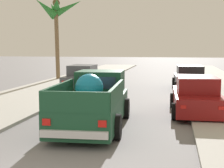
{
  "coord_description": "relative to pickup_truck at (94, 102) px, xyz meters",
  "views": [
    {
      "loc": [
        2.35,
        -4.81,
        2.72
      ],
      "look_at": [
        -0.13,
        8.19,
        1.2
      ],
      "focal_mm": 52.27,
      "sensor_mm": 36.0,
      "label": 1
    }
  ],
  "objects": [
    {
      "name": "sidewalk_left",
      "position": [
        -4.96,
        6.07,
        -0.75
      ],
      "size": [
        4.61,
        60.0,
        0.12
      ],
      "primitive_type": "cube",
      "color": "#B2AFA8",
      "rests_on": "ground"
    },
    {
      "name": "curb_left",
      "position": [
        -4.05,
        6.07,
        -0.76
      ],
      "size": [
        0.16,
        60.0,
        0.1
      ],
      "primitive_type": "cube",
      "color": "silver",
      "rests_on": "ground"
    },
    {
      "name": "curb_right",
      "position": [
        4.73,
        6.07,
        -0.76
      ],
      "size": [
        0.16,
        60.0,
        0.1
      ],
      "primitive_type": "cube",
      "color": "silver",
      "rests_on": "ground"
    },
    {
      "name": "pickup_truck",
      "position": [
        0.0,
        0.0,
        0.0
      ],
      "size": [
        2.42,
        5.31,
        1.88
      ],
      "color": "#19472D",
      "rests_on": "ground"
    },
    {
      "name": "car_left_near",
      "position": [
        3.6,
        2.72,
        -0.1
      ],
      "size": [
        2.13,
        4.3,
        1.54
      ],
      "color": "maroon",
      "rests_on": "ground"
    },
    {
      "name": "car_right_near",
      "position": [
        -3.14,
        9.68,
        -0.1
      ],
      "size": [
        2.06,
        4.28,
        1.54
      ],
      "color": "#474C56",
      "rests_on": "ground"
    },
    {
      "name": "car_left_mid",
      "position": [
        3.67,
        10.37,
        -0.1
      ],
      "size": [
        2.18,
        4.33,
        1.54
      ],
      "color": "black",
      "rests_on": "ground"
    },
    {
      "name": "palm_tree_left_mid",
      "position": [
        -6.66,
        14.54,
        4.63
      ],
      "size": [
        3.99,
        3.61,
        6.57
      ],
      "color": "brown",
      "rests_on": "ground"
    }
  ]
}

